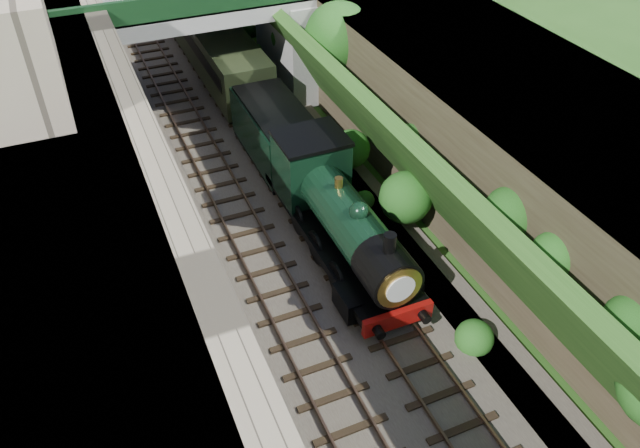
# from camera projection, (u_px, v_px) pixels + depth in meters

# --- Properties ---
(ground) EXTENTS (160.00, 160.00, 0.00)m
(ground) POSITION_uv_depth(u_px,v_px,m) (418.00, 430.00, 19.42)
(ground) COLOR #1E4714
(ground) RESTS_ON ground
(trackbed) EXTENTS (10.00, 90.00, 0.20)m
(trackbed) POSITION_uv_depth(u_px,v_px,m) (231.00, 130.00, 33.72)
(trackbed) COLOR #473F38
(trackbed) RESTS_ON ground
(retaining_wall) EXTENTS (1.00, 90.00, 7.00)m
(retaining_wall) POSITION_uv_depth(u_px,v_px,m) (115.00, 91.00, 29.91)
(retaining_wall) COLOR #756B56
(retaining_wall) RESTS_ON ground
(street_plateau_left) EXTENTS (6.00, 90.00, 7.00)m
(street_plateau_left) POSITION_uv_depth(u_px,v_px,m) (37.00, 104.00, 28.83)
(street_plateau_left) COLOR #262628
(street_plateau_left) RESTS_ON ground
(street_plateau_right) EXTENTS (8.00, 90.00, 6.25)m
(street_plateau_right) POSITION_uv_depth(u_px,v_px,m) (390.00, 49.00, 34.76)
(street_plateau_right) COLOR #262628
(street_plateau_right) RESTS_ON ground
(embankment_slope) EXTENTS (4.10, 90.00, 6.36)m
(embankment_slope) POSITION_uv_depth(u_px,v_px,m) (342.00, 95.00, 31.20)
(embankment_slope) COLOR #1E4714
(embankment_slope) RESTS_ON ground
(track_left) EXTENTS (2.50, 90.00, 0.20)m
(track_left) POSITION_uv_depth(u_px,v_px,m) (195.00, 135.00, 33.02)
(track_left) COLOR black
(track_left) RESTS_ON trackbed
(track_right) EXTENTS (2.50, 90.00, 0.20)m
(track_right) POSITION_uv_depth(u_px,v_px,m) (252.00, 123.00, 34.00)
(track_right) COLOR black
(track_right) RESTS_ON trackbed
(road_bridge) EXTENTS (16.00, 6.40, 7.25)m
(road_bridge) POSITION_uv_depth(u_px,v_px,m) (220.00, 30.00, 34.41)
(road_bridge) COLOR gray
(road_bridge) RESTS_ON ground
(tree) EXTENTS (3.60, 3.80, 6.60)m
(tree) POSITION_uv_depth(u_px,v_px,m) (340.00, 39.00, 31.99)
(tree) COLOR black
(tree) RESTS_ON ground
(locomotive) EXTENTS (3.10, 10.23, 3.83)m
(locomotive) POSITION_uv_depth(u_px,v_px,m) (340.00, 218.00, 24.78)
(locomotive) COLOR black
(locomotive) RESTS_ON trackbed
(tender) EXTENTS (2.70, 6.00, 3.05)m
(tender) POSITION_uv_depth(u_px,v_px,m) (276.00, 136.00, 30.24)
(tender) COLOR black
(tender) RESTS_ON trackbed
(coach_front) EXTENTS (2.90, 18.00, 3.70)m
(coach_front) POSITION_uv_depth(u_px,v_px,m) (207.00, 35.00, 39.02)
(coach_front) COLOR black
(coach_front) RESTS_ON trackbed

